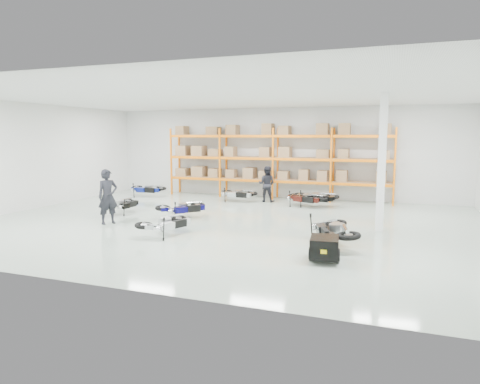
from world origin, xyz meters
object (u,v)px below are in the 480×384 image
at_px(person_left, 108,197).
at_px(person_back, 267,184).
at_px(moto_silver_left, 166,220).
at_px(moto_touring_right, 333,226).
at_px(moto_back_d, 305,195).
at_px(moto_blue_centre, 183,205).
at_px(trailer, 324,247).
at_px(moto_back_b, 237,191).
at_px(moto_back_c, 315,194).
at_px(moto_back_a, 147,187).
at_px(moto_black_far_left, 122,202).

height_order(person_left, person_back, person_left).
height_order(moto_silver_left, moto_touring_right, moto_touring_right).
height_order(moto_silver_left, moto_back_d, moto_back_d).
relative_size(moto_blue_centre, trailer, 1.15).
distance_m(moto_blue_centre, moto_back_b, 4.63).
bearing_deg(moto_touring_right, trailer, -109.09).
height_order(moto_blue_centre, moto_back_c, moto_back_c).
distance_m(moto_back_a, moto_back_d, 8.30).
relative_size(trailer, moto_back_c, 0.83).
bearing_deg(person_back, moto_back_d, 157.10).
xyz_separation_m(moto_back_d, person_left, (-5.89, -5.95, 0.46)).
relative_size(moto_back_b, moto_back_c, 0.90).
bearing_deg(moto_blue_centre, moto_back_b, -54.99).
bearing_deg(moto_blue_centre, moto_black_far_left, 39.88).
bearing_deg(person_back, moto_black_far_left, 48.25).
relative_size(moto_back_b, person_back, 0.95).
bearing_deg(moto_back_b, moto_back_a, 95.45).
xyz_separation_m(moto_blue_centre, moto_back_c, (4.23, 4.42, 0.03)).
distance_m(trailer, moto_back_a, 13.32).
height_order(moto_silver_left, trailer, moto_silver_left).
bearing_deg(moto_touring_right, person_left, 157.89).
height_order(moto_black_far_left, person_back, person_back).
bearing_deg(moto_black_far_left, moto_silver_left, 144.88).
bearing_deg(moto_blue_centre, moto_back_a, -4.16).
distance_m(trailer, moto_back_c, 8.40).
bearing_deg(moto_silver_left, moto_black_far_left, -16.77).
height_order(moto_blue_centre, moto_back_a, moto_blue_centre).
relative_size(moto_black_far_left, moto_back_b, 0.98).
bearing_deg(person_back, trailer, 115.89).
bearing_deg(moto_back_d, person_back, 88.90).
xyz_separation_m(trailer, person_left, (-7.99, 2.02, 0.62)).
xyz_separation_m(moto_silver_left, moto_back_b, (-0.33, 7.35, -0.02)).
distance_m(moto_touring_right, person_back, 8.35).
height_order(moto_blue_centre, moto_touring_right, moto_touring_right).
distance_m(moto_blue_centre, person_back, 5.39).
height_order(moto_silver_left, moto_black_far_left, moto_silver_left).
bearing_deg(person_back, moto_touring_right, 120.51).
distance_m(moto_silver_left, person_left, 3.08).
distance_m(moto_touring_right, trailer, 1.62).
bearing_deg(trailer, moto_back_b, 116.11).
relative_size(moto_blue_centre, moto_touring_right, 0.87).
relative_size(moto_black_far_left, moto_back_a, 0.92).
relative_size(moto_black_far_left, trailer, 1.06).
distance_m(moto_silver_left, moto_back_c, 7.92).
distance_m(moto_black_far_left, moto_touring_right, 9.01).
relative_size(moto_touring_right, moto_back_a, 1.15).
height_order(moto_blue_centre, trailer, moto_blue_centre).
xyz_separation_m(moto_blue_centre, moto_back_a, (-4.44, 4.53, -0.00)).
relative_size(person_left, person_back, 1.15).
relative_size(moto_back_a, moto_back_c, 0.95).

